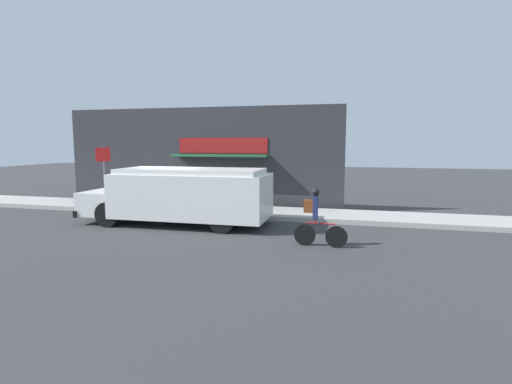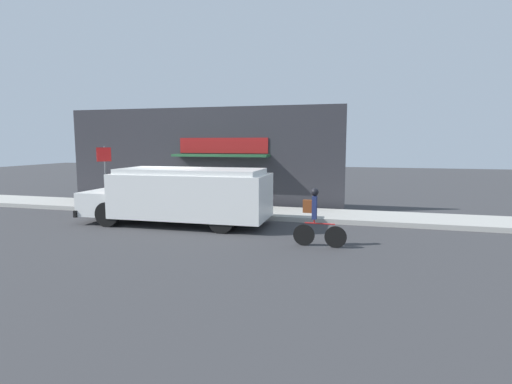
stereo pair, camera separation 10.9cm
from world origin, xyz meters
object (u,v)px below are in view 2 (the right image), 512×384
object	(u,v)px
cyclist	(316,217)
trash_bin	(159,197)
school_bus	(182,195)
stop_sign_post	(105,166)

from	to	relation	value
cyclist	trash_bin	world-z (taller)	cyclist
cyclist	trash_bin	size ratio (longest dim) A/B	2.09
school_bus	stop_sign_post	bearing A→B (deg)	154.28
stop_sign_post	cyclist	bearing A→B (deg)	-22.30
stop_sign_post	school_bus	bearing A→B (deg)	-24.57
stop_sign_post	trash_bin	xyz separation A→B (m)	(2.35, 0.39, -1.32)
stop_sign_post	trash_bin	world-z (taller)	stop_sign_post
school_bus	stop_sign_post	xyz separation A→B (m)	(-4.66, 2.13, 0.82)
cyclist	stop_sign_post	world-z (taller)	stop_sign_post
school_bus	cyclist	size ratio (longest dim) A/B	4.10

